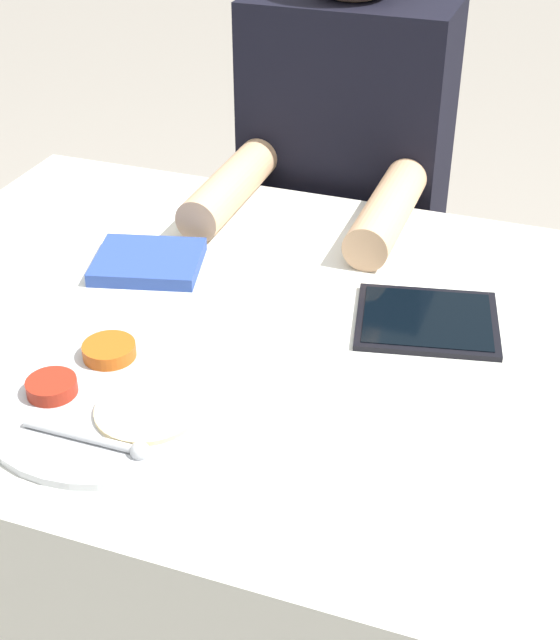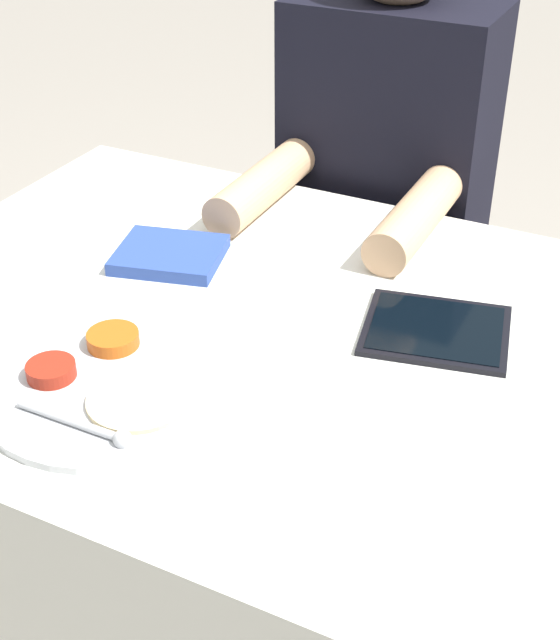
% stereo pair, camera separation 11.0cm
% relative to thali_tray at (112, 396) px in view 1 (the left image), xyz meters
% --- Properties ---
extents(dining_table, '(1.10, 0.84, 0.72)m').
position_rel_thali_tray_xyz_m(dining_table, '(0.07, 0.21, -0.37)').
color(dining_table, silver).
rests_on(dining_table, ground_plane).
extents(thali_tray, '(0.31, 0.31, 0.03)m').
position_rel_thali_tray_xyz_m(thali_tray, '(0.00, 0.00, 0.00)').
color(thali_tray, '#B7BABF').
rests_on(thali_tray, dining_table).
extents(red_notebook, '(0.18, 0.17, 0.02)m').
position_rel_thali_tray_xyz_m(red_notebook, '(-0.10, 0.30, 0.00)').
color(red_notebook, silver).
rests_on(red_notebook, dining_table).
extents(tablet_device, '(0.22, 0.20, 0.01)m').
position_rel_thali_tray_xyz_m(tablet_device, '(0.32, 0.29, -0.00)').
color(tablet_device, black).
rests_on(tablet_device, dining_table).
extents(person_diner, '(0.36, 0.49, 1.19)m').
position_rel_thali_tray_xyz_m(person_diner, '(0.07, 0.77, -0.17)').
color(person_diner, black).
rests_on(person_diner, ground_plane).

